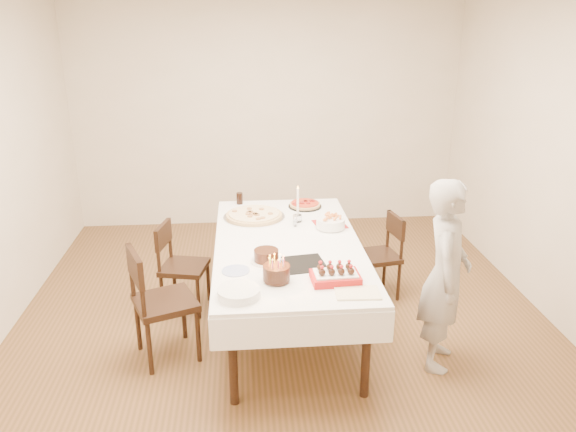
{
  "coord_description": "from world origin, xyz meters",
  "views": [
    {
      "loc": [
        -0.31,
        -4.06,
        2.47
      ],
      "look_at": [
        0.03,
        0.0,
        0.98
      ],
      "focal_mm": 35.0,
      "sensor_mm": 36.0,
      "label": 1
    }
  ],
  "objects": [
    {
      "name": "plate_stack",
      "position": [
        -0.36,
        -0.85,
        0.78
      ],
      "size": [
        0.33,
        0.33,
        0.06
      ],
      "primitive_type": "cylinder",
      "rotation": [
        0.0,
        0.0,
        -0.21
      ],
      "color": "white",
      "rests_on": "dining_table"
    },
    {
      "name": "floor",
      "position": [
        0.0,
        0.0,
        0.0
      ],
      "size": [
        5.0,
        5.0,
        0.0
      ],
      "primitive_type": "plane",
      "color": "#533A1C",
      "rests_on": "ground"
    },
    {
      "name": "strawberry_box",
      "position": [
        0.29,
        -0.69,
        0.79
      ],
      "size": [
        0.33,
        0.23,
        0.08
      ],
      "primitive_type": null,
      "rotation": [
        0.0,
        0.0,
        0.05
      ],
      "color": "#AA1413",
      "rests_on": "dining_table"
    },
    {
      "name": "taper_candle",
      "position": [
        0.16,
        0.47,
        0.91
      ],
      "size": [
        0.07,
        0.07,
        0.33
      ],
      "primitive_type": "cylinder",
      "rotation": [
        0.0,
        0.0,
        0.03
      ],
      "color": "white",
      "rests_on": "dining_table"
    },
    {
      "name": "box_lid",
      "position": [
        0.41,
        -0.87,
        0.75
      ],
      "size": [
        0.3,
        0.2,
        0.02
      ],
      "primitive_type": "cube",
      "rotation": [
        0.0,
        0.0,
        -0.04
      ],
      "color": "beige",
      "rests_on": "dining_table"
    },
    {
      "name": "shaker_pair",
      "position": [
        0.12,
        0.36,
        0.8
      ],
      "size": [
        0.09,
        0.09,
        0.09
      ],
      "primitive_type": null,
      "rotation": [
        0.0,
        0.0,
        0.11
      ],
      "color": "white",
      "rests_on": "dining_table"
    },
    {
      "name": "pizza_white",
      "position": [
        -0.22,
        0.6,
        0.77
      ],
      "size": [
        0.68,
        0.68,
        0.04
      ],
      "primitive_type": "cylinder",
      "rotation": [
        0.0,
        0.0,
        -0.3
      ],
      "color": "beige",
      "rests_on": "dining_table"
    },
    {
      "name": "layer_cake",
      "position": [
        -0.16,
        -0.33,
        0.8
      ],
      "size": [
        0.24,
        0.24,
        0.09
      ],
      "primitive_type": "cylinder",
      "rotation": [
        0.0,
        0.0,
        0.05
      ],
      "color": "black",
      "rests_on": "dining_table"
    },
    {
      "name": "cola_glass",
      "position": [
        -0.34,
        0.99,
        0.8
      ],
      "size": [
        0.07,
        0.07,
        0.11
      ],
      "primitive_type": "cylinder",
      "rotation": [
        0.0,
        0.0,
        0.24
      ],
      "color": "black",
      "rests_on": "dining_table"
    },
    {
      "name": "birthday_cake",
      "position": [
        -0.1,
        -0.65,
        0.85
      ],
      "size": [
        0.23,
        0.23,
        0.17
      ],
      "primitive_type": "cylinder",
      "rotation": [
        0.0,
        0.0,
        -0.25
      ],
      "color": "black",
      "rests_on": "dining_table"
    },
    {
      "name": "wall_right",
      "position": [
        2.25,
        0.0,
        1.35
      ],
      "size": [
        0.04,
        5.0,
        2.7
      ],
      "primitive_type": "cube",
      "color": "beige",
      "rests_on": "floor"
    },
    {
      "name": "cake_board",
      "position": [
        0.11,
        -0.4,
        0.75
      ],
      "size": [
        0.35,
        0.35,
        0.01
      ],
      "primitive_type": "cube",
      "rotation": [
        0.0,
        0.0,
        0.15
      ],
      "color": "black",
      "rests_on": "dining_table"
    },
    {
      "name": "person",
      "position": [
        1.1,
        -0.58,
        0.71
      ],
      "size": [
        0.5,
        0.6,
        1.42
      ],
      "primitive_type": "imported",
      "rotation": [
        0.0,
        0.0,
        1.21
      ],
      "color": "#B5AFAB",
      "rests_on": "floor"
    },
    {
      "name": "dining_table",
      "position": [
        0.03,
        0.0,
        0.38
      ],
      "size": [
        1.74,
        2.39,
        0.75
      ],
      "primitive_type": "cube",
      "rotation": [
        0.0,
        0.0,
        -0.31
      ],
      "color": "white",
      "rests_on": "floor"
    },
    {
      "name": "chair_left_savory",
      "position": [
        -0.83,
        0.38,
        0.39
      ],
      "size": [
        0.48,
        0.48,
        0.79
      ],
      "primitive_type": null,
      "rotation": [
        0.0,
        0.0,
        2.92
      ],
      "color": "black",
      "rests_on": "floor"
    },
    {
      "name": "chair_right_savory",
      "position": [
        0.88,
        0.49,
        0.38
      ],
      "size": [
        0.46,
        0.46,
        0.77
      ],
      "primitive_type": null,
      "rotation": [
        0.0,
        0.0,
        0.17
      ],
      "color": "black",
      "rests_on": "floor"
    },
    {
      "name": "wall_back",
      "position": [
        0.0,
        2.5,
        1.35
      ],
      "size": [
        4.5,
        0.04,
        2.7
      ],
      "primitive_type": "cube",
      "color": "beige",
      "rests_on": "floor"
    },
    {
      "name": "pizza_pepperoni",
      "position": [
        0.26,
        0.85,
        0.77
      ],
      "size": [
        0.35,
        0.35,
        0.04
      ],
      "primitive_type": "cylinder",
      "rotation": [
        0.0,
        0.0,
        0.15
      ],
      "color": "red",
      "rests_on": "dining_table"
    },
    {
      "name": "wall_front",
      "position": [
        0.0,
        -2.5,
        1.35
      ],
      "size": [
        4.5,
        0.04,
        2.7
      ],
      "primitive_type": "cube",
      "color": "beige",
      "rests_on": "floor"
    },
    {
      "name": "pasta_bowl",
      "position": [
        0.41,
        0.29,
        0.8
      ],
      "size": [
        0.28,
        0.28,
        0.08
      ],
      "primitive_type": "cylinder",
      "rotation": [
        0.0,
        0.0,
        -0.2
      ],
      "color": "white",
      "rests_on": "dining_table"
    },
    {
      "name": "china_plate",
      "position": [
        -0.38,
        -0.47,
        0.75
      ],
      "size": [
        0.25,
        0.25,
        0.01
      ],
      "primitive_type": "cylinder",
      "rotation": [
        0.0,
        0.0,
        0.32
      ],
      "color": "white",
      "rests_on": "dining_table"
    },
    {
      "name": "red_placemat",
      "position": [
        0.42,
        0.38,
        0.75
      ],
      "size": [
        0.29,
        0.29,
        0.01
      ],
      "primitive_type": "cube",
      "rotation": [
        0.0,
        0.0,
        0.16
      ],
      "color": "#B21E1E",
      "rests_on": "dining_table"
    },
    {
      "name": "chair_left_dessert",
      "position": [
        -0.91,
        -0.34,
        0.45
      ],
      "size": [
        0.6,
        0.6,
        0.9
      ],
      "primitive_type": null,
      "rotation": [
        0.0,
        0.0,
        3.52
      ],
      "color": "black",
      "rests_on": "floor"
    }
  ]
}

